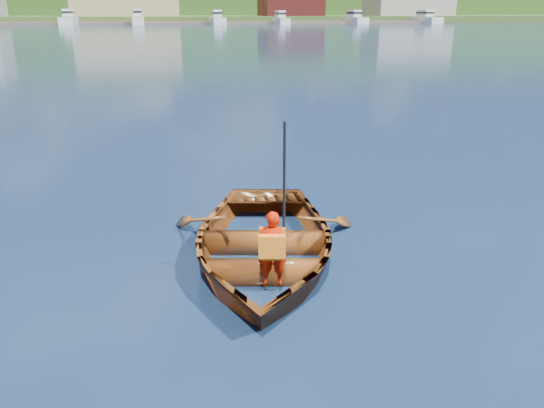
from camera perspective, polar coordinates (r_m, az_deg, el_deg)
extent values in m
plane|color=#182B4A|center=(7.15, -10.09, -9.32)|extent=(600.00, 600.00, 0.00)
imported|color=brown|center=(7.74, -1.07, -4.16)|extent=(3.97, 4.89, 0.89)
imported|color=red|center=(6.79, 0.02, -4.83)|extent=(0.42, 0.32, 1.03)
cube|color=orange|center=(6.64, 0.01, -4.59)|extent=(0.35, 0.17, 0.30)
cube|color=orange|center=(6.86, 0.02, -3.75)|extent=(0.35, 0.16, 0.30)
cube|color=orange|center=(6.82, 0.02, -5.54)|extent=(0.34, 0.28, 0.05)
cylinder|color=black|center=(6.72, 1.30, -0.06)|extent=(0.04, 0.04, 2.12)
cube|color=#3F5527|center=(196.26, -13.60, 18.81)|extent=(400.00, 80.00, 2.00)
cube|color=brown|center=(154.29, -12.94, 18.44)|extent=(159.91, 14.67, 0.80)
cube|color=maroon|center=(177.13, 1.99, 21.03)|extent=(18.00, 16.00, 9.00)
cube|color=silver|center=(150.41, -21.01, 17.82)|extent=(3.52, 12.58, 2.17)
cube|color=silver|center=(151.63, -21.06, 18.66)|extent=(2.47, 5.66, 1.80)
cube|color=black|center=(151.63, -21.06, 18.70)|extent=(2.54, 5.91, 0.50)
cube|color=silver|center=(149.28, -14.18, 18.50)|extent=(2.89, 10.32, 2.26)
cube|color=silver|center=(150.29, -14.26, 19.37)|extent=(2.02, 4.64, 1.80)
cube|color=black|center=(150.29, -14.26, 19.40)|extent=(2.08, 4.85, 0.50)
cube|color=silver|center=(150.50, -5.90, 18.94)|extent=(3.30, 11.79, 1.97)
cube|color=silver|center=(151.65, -5.99, 19.73)|extent=(2.31, 5.30, 1.80)
cube|color=black|center=(151.65, -5.99, 19.77)|extent=(2.38, 5.54, 0.50)
cube|color=silver|center=(153.73, 0.97, 19.03)|extent=(2.87, 10.24, 1.82)
cube|color=silver|center=(154.70, 0.88, 19.78)|extent=(2.01, 4.61, 1.80)
cube|color=black|center=(154.70, 0.88, 19.81)|extent=(2.06, 4.81, 0.50)
cube|color=silver|center=(160.30, 8.95, 18.87)|extent=(3.41, 12.16, 1.96)
cube|color=silver|center=(161.41, 8.83, 19.62)|extent=(2.38, 5.47, 1.80)
cube|color=black|center=(161.41, 8.83, 19.66)|extent=(2.45, 5.72, 0.50)
cube|color=silver|center=(169.59, 16.28, 18.40)|extent=(3.66, 13.09, 1.96)
cube|color=silver|center=(170.73, 16.13, 19.12)|extent=(2.56, 5.89, 1.80)
cube|color=black|center=(170.73, 16.13, 19.16)|extent=(2.64, 6.15, 0.50)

